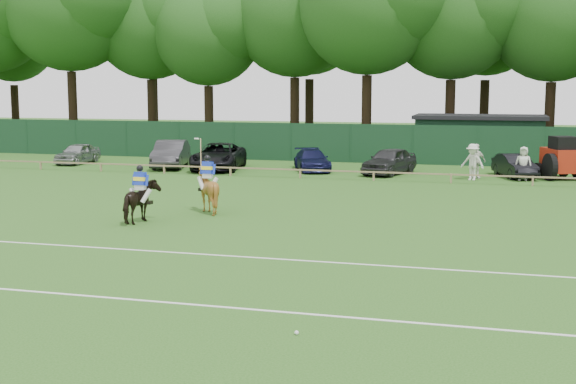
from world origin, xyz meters
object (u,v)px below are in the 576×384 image
(estate_black, at_px, (515,166))
(utility_shed, at_px, (479,138))
(suv_black, at_px, (218,156))
(sedan_navy, at_px, (312,160))
(spectator_right, at_px, (523,164))
(sedan_silver, at_px, (78,153))
(hatch_grey, at_px, (389,161))
(spectator_mid, at_px, (476,161))
(polo_ball, at_px, (297,333))
(spectator_left, at_px, (472,162))
(horse_dark, at_px, (141,202))
(tractor, at_px, (561,159))
(horse_chestnut, at_px, (208,191))
(sedan_grey, at_px, (171,154))

(estate_black, bearing_deg, utility_shed, 84.19)
(suv_black, distance_m, sedan_navy, 5.59)
(utility_shed, bearing_deg, suv_black, -148.06)
(suv_black, distance_m, spectator_right, 17.35)
(sedan_silver, bearing_deg, spectator_right, -4.11)
(suv_black, xyz_separation_m, sedan_navy, (5.52, 0.87, -0.16))
(hatch_grey, bearing_deg, spectator_mid, 8.95)
(spectator_mid, distance_m, polo_ball, 28.02)
(sedan_navy, relative_size, spectator_left, 2.22)
(hatch_grey, bearing_deg, horse_dark, -93.05)
(spectator_mid, bearing_deg, spectator_right, -31.99)
(sedan_navy, bearing_deg, horse_dark, -119.14)
(utility_shed, bearing_deg, spectator_right, -75.31)
(tractor, bearing_deg, utility_shed, 96.30)
(hatch_grey, height_order, tractor, tractor)
(horse_chestnut, height_order, estate_black, horse_chestnut)
(suv_black, relative_size, hatch_grey, 1.28)
(horse_dark, distance_m, utility_shed, 28.91)
(sedan_silver, distance_m, estate_black, 26.83)
(horse_dark, xyz_separation_m, sedan_navy, (1.95, 18.31, -0.15))
(sedan_navy, xyz_separation_m, hatch_grey, (4.61, -0.51, 0.13))
(utility_shed, bearing_deg, spectator_mid, -89.29)
(horse_chestnut, relative_size, suv_black, 0.31)
(tractor, bearing_deg, spectator_right, -169.76)
(estate_black, bearing_deg, horse_chestnut, -147.76)
(spectator_mid, bearing_deg, suv_black, 153.36)
(sedan_silver, distance_m, suv_black, 9.93)
(spectator_left, distance_m, spectator_mid, 0.89)
(spectator_left, height_order, utility_shed, utility_shed)
(hatch_grey, bearing_deg, suv_black, -160.80)
(sedan_navy, distance_m, polo_ball, 29.89)
(horse_dark, height_order, sedan_grey, sedan_grey)
(horse_dark, relative_size, spectator_mid, 0.98)
(hatch_grey, height_order, utility_shed, utility_shed)
(sedan_grey, xyz_separation_m, spectator_right, (20.53, -0.86, 0.07))
(sedan_grey, distance_m, spectator_mid, 18.08)
(horse_dark, distance_m, polo_ball, 13.92)
(hatch_grey, distance_m, estate_black, 6.82)
(sedan_grey, height_order, estate_black, sedan_grey)
(sedan_grey, distance_m, estate_black, 20.13)
(sedan_silver, relative_size, spectator_right, 2.16)
(horse_dark, height_order, suv_black, suv_black)
(utility_shed, relative_size, tractor, 2.62)
(spectator_right, bearing_deg, spectator_mid, 176.06)
(spectator_right, xyz_separation_m, tractor, (1.92, 1.18, 0.19))
(polo_ball, bearing_deg, hatch_grey, 94.46)
(spectator_right, bearing_deg, sedan_navy, 175.51)
(horse_dark, relative_size, utility_shed, 0.22)
(horse_dark, height_order, utility_shed, utility_shed)
(sedan_grey, relative_size, suv_black, 0.89)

